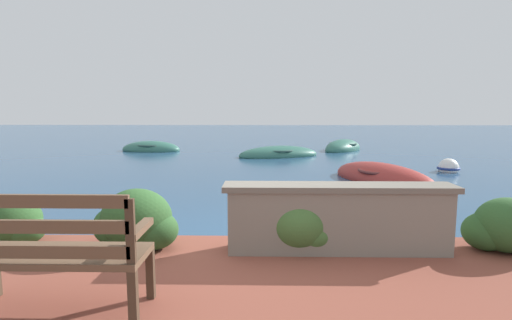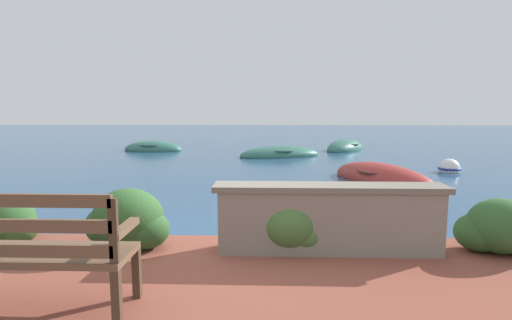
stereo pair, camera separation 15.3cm
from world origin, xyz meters
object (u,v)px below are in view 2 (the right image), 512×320
rowboat_nearest (381,179)px  mooring_buoy (449,169)px  park_bench (38,249)px  rowboat_far (153,149)px  rowboat_mid (280,155)px  rowboat_outer (345,149)px

rowboat_nearest → mooring_buoy: bearing=-81.6°
rowboat_nearest → park_bench: bearing=120.2°
rowboat_nearest → rowboat_far: (-7.52, 7.02, -0.00)m
rowboat_mid → mooring_buoy: bearing=123.3°
rowboat_mid → rowboat_outer: 3.65m
rowboat_nearest → rowboat_outer: 7.51m
park_bench → rowboat_mid: (2.05, 11.83, -0.64)m
park_bench → rowboat_nearest: size_ratio=0.40×
park_bench → rowboat_nearest: bearing=58.5°
park_bench → rowboat_outer: 14.99m
rowboat_outer → rowboat_far: bearing=127.4°
rowboat_far → rowboat_outer: size_ratio=0.94×
rowboat_nearest → rowboat_far: bearing=20.1°
park_bench → mooring_buoy: park_bench is taller
rowboat_outer → mooring_buoy: (1.77, -5.86, 0.03)m
rowboat_mid → mooring_buoy: size_ratio=5.40×
rowboat_mid → rowboat_far: rowboat_far is taller
rowboat_outer → mooring_buoy: rowboat_outer is taller
park_bench → rowboat_mid: size_ratio=0.41×
rowboat_nearest → rowboat_mid: rowboat_nearest is taller
park_bench → rowboat_nearest: park_bench is taller
mooring_buoy → park_bench: bearing=-128.6°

